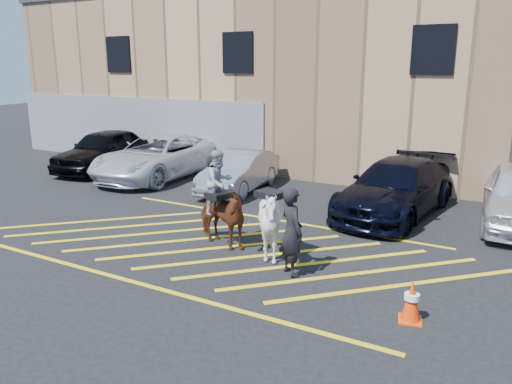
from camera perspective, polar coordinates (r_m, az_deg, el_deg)
The scene contains 11 objects.
ground at distance 12.00m, azimuth -2.84°, elevation -5.91°, with size 90.00×90.00×0.00m, color black.
car_black_suv at distance 21.13m, azimuth -16.97°, elevation 4.62°, with size 1.95×4.84×1.65m, color black.
car_white_pickup at distance 19.20m, azimuth -11.13°, elevation 3.98°, with size 2.64×5.73×1.59m, color white.
car_silver_sedan at distance 16.84m, azimuth -1.90°, elevation 2.36°, with size 1.41×4.03×1.33m, color #9A9FA8.
car_blue_suv at distance 14.69m, azimuth 15.71°, elevation 0.47°, with size 2.15×5.28×1.53m, color black.
handler at distance 10.03m, azimuth 4.09°, elevation -4.54°, with size 0.66×0.43×1.82m, color black.
warehouse at distance 22.35m, azimuth 13.93°, elevation 12.61°, with size 32.42×10.20×7.30m.
hatching_zone at distance 11.76m, azimuth -3.62°, elevation -6.31°, with size 12.60×5.12×0.01m.
mounted_bay at distance 11.57m, azimuth -4.17°, elevation -1.86°, with size 1.89×1.26×2.30m.
saddled_white at distance 10.79m, azimuth 1.64°, elevation -3.55°, with size 1.63×1.76×1.66m.
traffic_cone at distance 8.80m, azimuth 17.36°, elevation -11.78°, with size 0.46×0.46×0.73m.
Camera 1 is at (6.01, -9.53, 4.13)m, focal length 35.00 mm.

